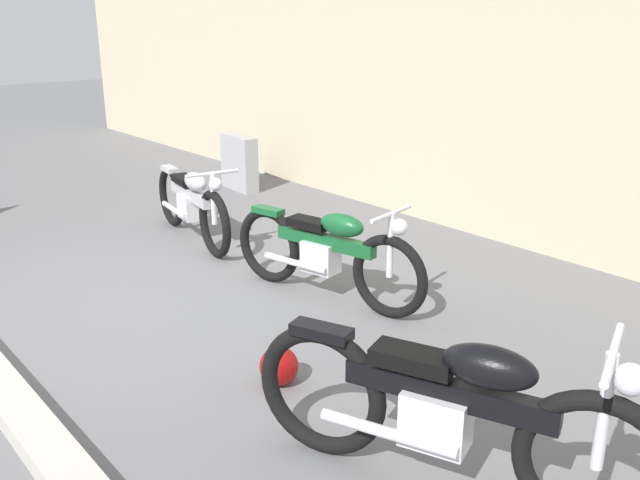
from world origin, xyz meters
The scene contains 7 objects.
ground_plane centered at (0.00, 0.00, 0.00)m, with size 40.00×40.00×0.00m, color slate.
building_wall centered at (0.00, 3.68, 1.70)m, with size 18.00×0.30×3.40m, color beige.
stone_marker centered at (-2.76, 2.71, 0.37)m, with size 0.67×0.20×0.73m, color #9E9EA3.
helmet centered at (1.76, -0.01, 0.13)m, with size 0.26×0.26×0.26m, color maroon.
motorcycle_green centered at (0.88, 1.15, 0.42)m, with size 1.91×0.65×0.87m.
motorcycle_silver centered at (-1.22, 1.08, 0.41)m, with size 1.90×0.56×0.86m.
motorcycle_black centered at (3.14, -0.01, 0.46)m, with size 2.02×0.98×0.96m.
Camera 1 is at (4.96, -2.36, 2.29)m, focal length 38.63 mm.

